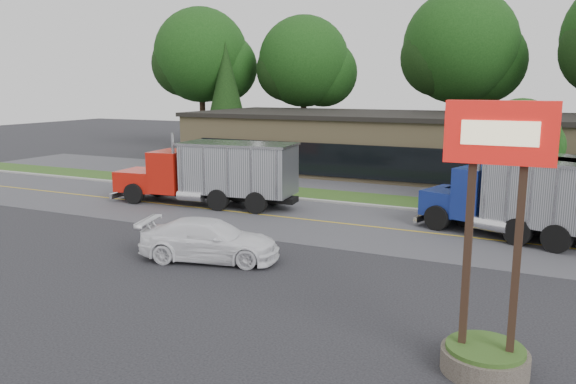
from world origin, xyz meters
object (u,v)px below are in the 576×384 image
Objects in this scene: bilo_sign at (490,285)px; dump_truck_maroon at (564,196)px; dump_truck_blue at (518,195)px; dump_truck_red at (215,172)px; rally_car at (210,240)px.

bilo_sign is 13.16m from dump_truck_maroon.
dump_truck_red is at bearing 17.25° from dump_truck_blue.
dump_truck_blue is at bearing 42.97° from dump_truck_maroon.
dump_truck_red is 9.61m from rally_car.
dump_truck_blue is at bearing 173.81° from dump_truck_red.
bilo_sign is at bearing -128.02° from rally_car.
bilo_sign reaches higher than dump_truck_blue.
bilo_sign is 10.97m from rally_car.
bilo_sign is at bearing 108.49° from dump_truck_blue.
dump_truck_maroon is 1.75× the size of rally_car.
dump_truck_maroon is (1.74, 0.74, 0.01)m from dump_truck_blue.
dump_truck_blue is 1.89m from dump_truck_maroon.
bilo_sign is 0.67× the size of dump_truck_maroon.
bilo_sign is at bearing 134.59° from dump_truck_red.
dump_truck_red is 14.84m from dump_truck_blue.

